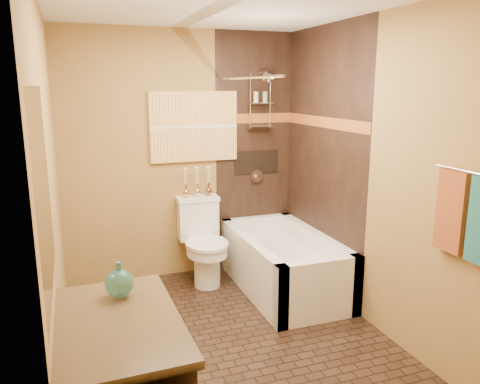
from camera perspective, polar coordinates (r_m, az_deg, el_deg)
name	(u,v)px	position (r m, az deg, el deg)	size (l,w,h in m)	color
floor	(231,341)	(3.84, -1.13, -17.72)	(3.00, 3.00, 0.00)	black
wall_left	(52,198)	(3.22, -21.92, -0.71)	(0.02, 3.00, 2.50)	#A17C3E
wall_right	(370,175)	(3.93, 15.61, 2.05)	(0.02, 3.00, 2.50)	#A17C3E
wall_back	(183,156)	(4.81, -6.99, 4.32)	(2.40, 0.02, 2.50)	#A17C3E
wall_front	(342,253)	(2.07, 12.34, -7.25)	(2.40, 0.02, 2.50)	#A17C3E
ceiling	(229,1)	(3.36, -1.33, 22.23)	(3.00, 3.00, 0.00)	silver
alcove_tile_back	(254,153)	(5.02, 1.71, 4.77)	(0.85, 0.01, 2.50)	black
alcove_tile_right	(322,161)	(4.54, 10.03, 3.73)	(0.01, 1.50, 2.50)	black
mosaic_band_back	(255,118)	(4.98, 1.78, 8.98)	(0.85, 0.01, 0.10)	maroon
mosaic_band_right	(323,122)	(4.50, 10.10, 8.39)	(0.01, 1.50, 0.10)	maroon
alcove_niche	(256,162)	(5.04, 1.99, 3.65)	(0.50, 0.01, 0.25)	black
shower_fixtures	(260,114)	(4.89, 2.50, 9.44)	(0.24, 0.33, 1.16)	silver
curtain_rod	(246,78)	(4.15, 0.69, 13.76)	(0.03, 0.03, 1.55)	silver
towel_bar	(471,173)	(3.08, 26.37, 2.12)	(0.02, 0.02, 0.55)	silver
towel_rust	(451,211)	(3.23, 24.38, -2.16)	(0.05, 0.22, 0.52)	brown
sunset_painting	(194,127)	(4.78, -5.64, 7.92)	(0.90, 0.04, 0.70)	orange
vanity_mirror	(43,193)	(2.19, -22.84, -0.08)	(0.01, 1.00, 0.90)	white
bathtub	(283,267)	(4.64, 5.31, -9.14)	(0.80, 1.50, 0.55)	white
toilet	(203,241)	(4.74, -4.51, -5.97)	(0.43, 0.64, 0.85)	white
teal_bottle	(119,280)	(2.60, -14.53, -10.30)	(0.15, 0.15, 0.24)	#226858
bud_vases	(197,181)	(4.77, -5.24, 1.34)	(0.30, 0.06, 0.30)	gold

